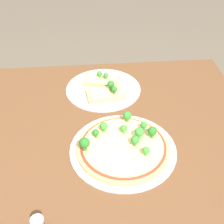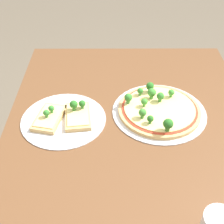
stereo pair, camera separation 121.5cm
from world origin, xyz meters
TOP-DOWN VIEW (x-y plane):
  - dining_table at (0.00, 0.00)m, footprint 1.17×0.92m
  - pizza_tray_whole at (-0.08, 0.10)m, footprint 0.36×0.36m
  - pizza_tray_slice at (-0.04, -0.25)m, footprint 0.31×0.31m

SIDE VIEW (x-z plane):
  - dining_table at x=0.00m, z-range 0.28..1.04m
  - pizza_tray_slice at x=-0.04m, z-range 0.74..0.81m
  - pizza_tray_whole at x=-0.08m, z-range 0.74..0.81m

